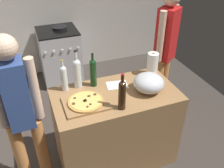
% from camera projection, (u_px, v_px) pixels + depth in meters
% --- Properties ---
extents(ground_plane, '(4.49, 3.44, 0.02)m').
position_uv_depth(ground_plane, '(79.00, 116.00, 3.45)').
color(ground_plane, '#3F3833').
extents(counter, '(1.22, 0.66, 0.88)m').
position_uv_depth(counter, '(115.00, 127.00, 2.61)').
color(counter, '#9E7247').
rests_on(counter, ground_plane).
extents(cutting_board, '(0.40, 0.32, 0.02)m').
position_uv_depth(cutting_board, '(86.00, 103.00, 2.23)').
color(cutting_board, '#9E7247').
rests_on(cutting_board, counter).
extents(pizza, '(0.32, 0.32, 0.03)m').
position_uv_depth(pizza, '(86.00, 102.00, 2.21)').
color(pizza, tan).
rests_on(pizza, cutting_board).
extents(mixing_bowl, '(0.30, 0.30, 0.18)m').
position_uv_depth(mixing_bowl, '(149.00, 83.00, 2.36)').
color(mixing_bowl, '#B2B2B7').
rests_on(mixing_bowl, counter).
extents(paper_towel_roll, '(0.12, 0.12, 0.25)m').
position_uv_depth(paper_towel_roll, '(152.00, 64.00, 2.61)').
color(paper_towel_roll, white).
rests_on(paper_towel_roll, counter).
extents(wine_bottle_dark, '(0.06, 0.06, 0.33)m').
position_uv_depth(wine_bottle_dark, '(64.00, 77.00, 2.35)').
color(wine_bottle_dark, silver).
rests_on(wine_bottle_dark, counter).
extents(wine_bottle_green, '(0.08, 0.08, 0.40)m').
position_uv_depth(wine_bottle_green, '(77.00, 72.00, 2.38)').
color(wine_bottle_green, silver).
rests_on(wine_bottle_green, counter).
extents(wine_bottle_clear, '(0.07, 0.07, 0.36)m').
position_uv_depth(wine_bottle_clear, '(93.00, 72.00, 2.41)').
color(wine_bottle_clear, '#143819').
rests_on(wine_bottle_clear, counter).
extents(wine_bottle_amber, '(0.07, 0.07, 0.35)m').
position_uv_depth(wine_bottle_amber, '(122.00, 94.00, 2.10)').
color(wine_bottle_amber, '#331E0F').
rests_on(wine_bottle_amber, counter).
extents(recipe_sheet, '(0.23, 0.18, 0.00)m').
position_uv_depth(recipe_sheet, '(117.00, 85.00, 2.50)').
color(recipe_sheet, white).
rests_on(recipe_sheet, counter).
extents(stove, '(0.62, 0.63, 0.92)m').
position_uv_depth(stove, '(60.00, 55.00, 4.04)').
color(stove, '#B7B7BC').
rests_on(stove, ground_plane).
extents(person_in_stripes, '(0.37, 0.21, 1.63)m').
position_uv_depth(person_in_stripes, '(21.00, 113.00, 2.06)').
color(person_in_stripes, '#D88C4C').
rests_on(person_in_stripes, ground_plane).
extents(person_in_red, '(0.34, 0.29, 1.69)m').
position_uv_depth(person_in_red, '(165.00, 48.00, 3.01)').
color(person_in_red, '#D88C4C').
rests_on(person_in_red, ground_plane).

